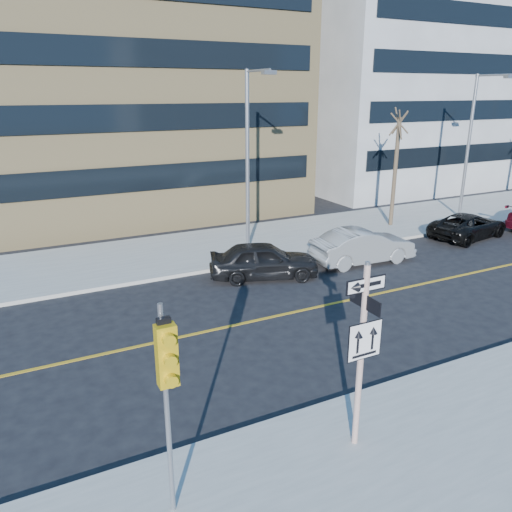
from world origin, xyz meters
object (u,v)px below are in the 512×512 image
parked_car_c (468,226)px  parked_car_a (264,260)px  sign_pole (362,346)px  traffic_signal (167,372)px  streetlight_b (473,138)px  parked_car_b (363,246)px  streetlight_a (250,150)px  street_tree_west (399,126)px

parked_car_c → parked_car_a: bearing=82.3°
sign_pole → traffic_signal: bearing=-177.9°
parked_car_c → streetlight_b: streetlight_b is taller
sign_pole → parked_car_b: bearing=51.2°
parked_car_c → streetlight_a: size_ratio=0.58×
street_tree_west → streetlight_b: bearing=-6.2°
traffic_signal → sign_pole: bearing=2.1°
parked_car_b → traffic_signal: bearing=133.7°
parked_car_a → parked_car_c: size_ratio=0.94×
sign_pole → streetlight_a: size_ratio=0.51×
parked_car_b → parked_car_a: bearing=90.4°
traffic_signal → parked_car_c: size_ratio=0.86×
traffic_signal → parked_car_b: bearing=39.8°
parked_car_a → parked_car_b: size_ratio=0.95×
traffic_signal → streetlight_a: size_ratio=0.50×
streetlight_b → parked_car_a: bearing=-167.6°
streetlight_a → streetlight_b: size_ratio=1.00×
parked_car_b → streetlight_b: streetlight_b is taller
traffic_signal → parked_car_a: bearing=55.3°
streetlight_b → streetlight_a: bearing=180.0°
parked_car_a → street_tree_west: bearing=-50.0°
sign_pole → streetlight_b: (18.00, 13.27, 2.32)m
traffic_signal → streetlight_b: size_ratio=0.50×
sign_pole → parked_car_b: size_ratio=0.88×
parked_car_c → streetlight_b: (2.86, 2.88, 4.11)m
parked_car_c → streetlight_b: size_ratio=0.58×
sign_pole → parked_car_c: size_ratio=0.87×
parked_car_b → streetlight_a: bearing=50.3°
streetlight_a → parked_car_a: bearing=-106.7°
streetlight_a → street_tree_west: size_ratio=1.26×
sign_pole → parked_car_a: (3.01, 9.97, -1.69)m
parked_car_c → street_tree_west: size_ratio=0.73×
streetlight_b → sign_pole: bearing=-143.6°
street_tree_west → parked_car_c: bearing=-58.0°
parked_car_b → street_tree_west: (5.22, 4.13, 4.76)m
traffic_signal → parked_car_a: size_ratio=0.91×
parked_car_b → street_tree_west: size_ratio=0.73×
streetlight_a → streetlight_b: same height
parked_car_a → parked_car_b: (4.77, -0.28, 0.02)m
traffic_signal → parked_car_b: (11.78, 9.83, -2.26)m
streetlight_a → streetlight_b: (14.00, 0.00, 0.00)m
parked_car_a → street_tree_west: street_tree_west is taller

